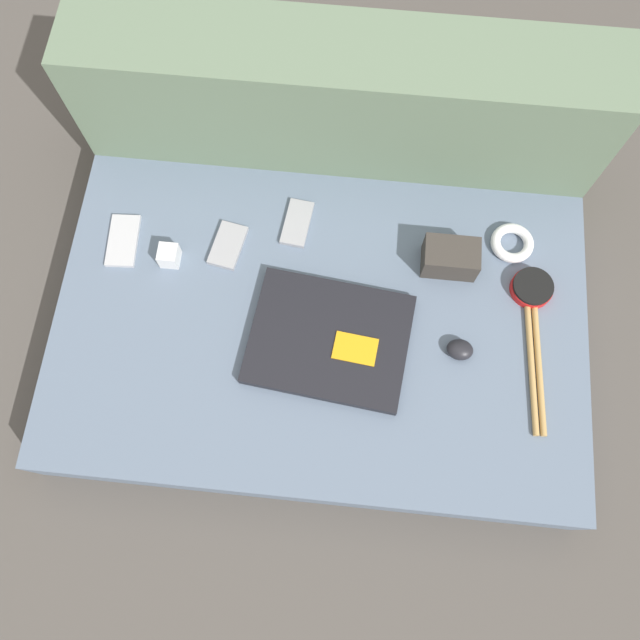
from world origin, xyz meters
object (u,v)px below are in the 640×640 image
object	(u,v)px
phone_small	(297,223)
camera_pouch	(450,258)
phone_silver	(123,241)
speaker_puck	(532,288)
computer_mouse	(460,350)
phone_black	(228,245)
laptop	(329,339)
charger_brick	(169,256)

from	to	relation	value
phone_small	camera_pouch	world-z (taller)	camera_pouch
phone_silver	phone_small	xyz separation A→B (m)	(0.38, 0.08, 0.00)
speaker_puck	phone_small	size ratio (longest dim) A/B	0.76
computer_mouse	phone_black	bearing A→B (deg)	163.65
speaker_puck	camera_pouch	distance (m)	0.19
camera_pouch	laptop	bearing A→B (deg)	-140.13
computer_mouse	phone_small	xyz separation A→B (m)	(-0.37, 0.26, -0.01)
computer_mouse	speaker_puck	xyz separation A→B (m)	(0.15, 0.16, -0.00)
laptop	phone_silver	size ratio (longest dim) A/B	2.74
computer_mouse	phone_silver	bearing A→B (deg)	170.53
charger_brick	computer_mouse	bearing A→B (deg)	-13.06
phone_black	phone_small	world-z (taller)	phone_black
laptop	phone_small	xyz separation A→B (m)	(-0.10, 0.27, -0.01)
computer_mouse	phone_silver	xyz separation A→B (m)	(-0.75, 0.18, -0.01)
phone_small	speaker_puck	bearing A→B (deg)	-5.38
phone_black	charger_brick	xyz separation A→B (m)	(-0.12, -0.04, 0.02)
phone_silver	charger_brick	world-z (taller)	charger_brick
computer_mouse	phone_black	xyz separation A→B (m)	(-0.52, 0.19, -0.01)
phone_silver	camera_pouch	world-z (taller)	camera_pouch
computer_mouse	phone_black	distance (m)	0.55
speaker_puck	phone_black	bearing A→B (deg)	176.82
computer_mouse	speaker_puck	distance (m)	0.22
phone_small	camera_pouch	distance (m)	0.35
speaker_puck	phone_small	bearing A→B (deg)	168.26
camera_pouch	speaker_puck	bearing A→B (deg)	-13.38
laptop	speaker_puck	world-z (taller)	same
phone_silver	speaker_puck	bearing A→B (deg)	-5.33
speaker_puck	phone_silver	world-z (taller)	speaker_puck
phone_black	computer_mouse	bearing A→B (deg)	-10.06
laptop	speaker_puck	bearing A→B (deg)	26.73
charger_brick	phone_small	bearing A→B (deg)	23.46
computer_mouse	phone_small	distance (m)	0.46
phone_black	laptop	bearing A→B (deg)	-28.30
phone_silver	phone_small	size ratio (longest dim) A/B	1.09
charger_brick	speaker_puck	bearing A→B (deg)	0.55
speaker_puck	phone_black	xyz separation A→B (m)	(-0.67, 0.04, -0.01)
laptop	phone_small	bearing A→B (deg)	116.36
phone_silver	charger_brick	size ratio (longest dim) A/B	2.89
speaker_puck	camera_pouch	world-z (taller)	camera_pouch
laptop	phone_silver	world-z (taller)	laptop
phone_black	speaker_puck	bearing A→B (deg)	7.19
computer_mouse	phone_small	world-z (taller)	computer_mouse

